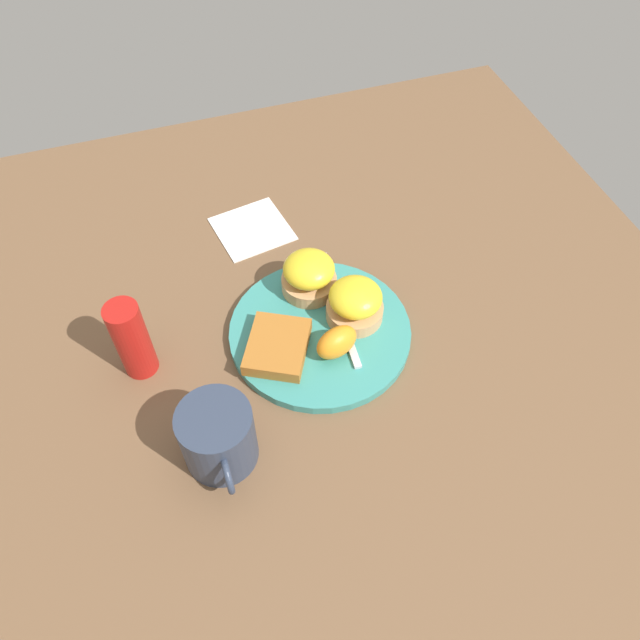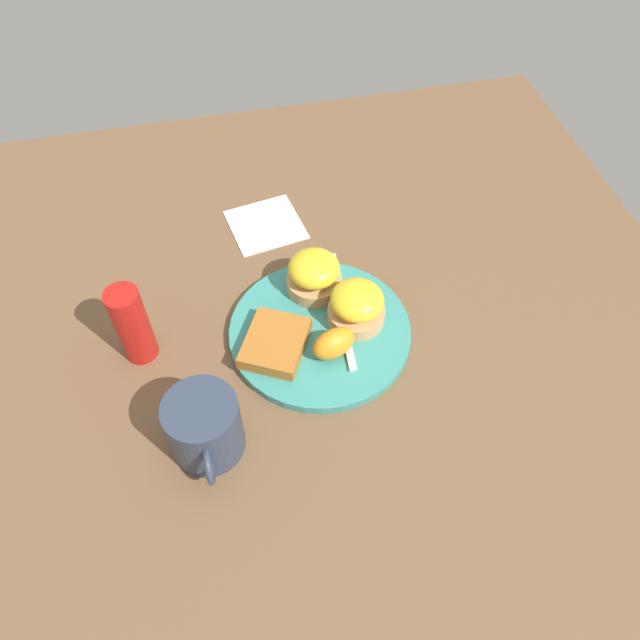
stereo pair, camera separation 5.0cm
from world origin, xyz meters
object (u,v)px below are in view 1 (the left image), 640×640
at_px(orange_wedge, 337,342).
at_px(cup, 218,437).
at_px(sandwich_benedict_left, 355,303).
at_px(condiment_bottle, 132,340).
at_px(fork, 334,300).
at_px(hashbrown_patty, 277,347).
at_px(sandwich_benedict_right, 309,275).

xyz_separation_m(orange_wedge, cup, (0.09, -0.18, 0.01)).
distance_m(sandwich_benedict_left, condiment_bottle, 0.30).
xyz_separation_m(sandwich_benedict_left, condiment_bottle, (-0.02, -0.29, 0.02)).
bearing_deg(fork, hashbrown_patty, -59.87).
distance_m(sandwich_benedict_right, cup, 0.27).
distance_m(sandwich_benedict_right, condiment_bottle, 0.26).
xyz_separation_m(sandwich_benedict_right, hashbrown_patty, (0.09, -0.07, -0.02)).
height_order(sandwich_benedict_right, cup, cup).
bearing_deg(orange_wedge, fork, 162.50).
bearing_deg(sandwich_benedict_right, hashbrown_patty, -38.69).
relative_size(hashbrown_patty, cup, 0.79).
relative_size(orange_wedge, fork, 0.29).
xyz_separation_m(orange_wedge, fork, (-0.08, 0.03, -0.02)).
height_order(fork, cup, cup).
bearing_deg(fork, orange_wedge, -17.50).
distance_m(sandwich_benedict_right, orange_wedge, 0.12).
distance_m(orange_wedge, fork, 0.09).
distance_m(hashbrown_patty, fork, 0.12).
xyz_separation_m(hashbrown_patty, orange_wedge, (0.03, 0.07, 0.01)).
xyz_separation_m(sandwich_benedict_left, orange_wedge, (0.05, -0.04, -0.01)).
xyz_separation_m(sandwich_benedict_right, cup, (0.21, -0.18, 0.00)).
relative_size(sandwich_benedict_right, fork, 0.38).
distance_m(hashbrown_patty, cup, 0.16).
bearing_deg(cup, orange_wedge, 117.03).
relative_size(sandwich_benedict_right, cup, 0.67).
bearing_deg(sandwich_benedict_right, fork, 38.80).
bearing_deg(sandwich_benedict_right, cup, -40.36).
bearing_deg(sandwich_benedict_left, orange_wedge, -41.42).
bearing_deg(cup, sandwich_benedict_left, 122.35).
height_order(hashbrown_patty, orange_wedge, orange_wedge).
relative_size(sandwich_benedict_right, orange_wedge, 1.32).
xyz_separation_m(sandwich_benedict_left, hashbrown_patty, (0.02, -0.12, -0.02)).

